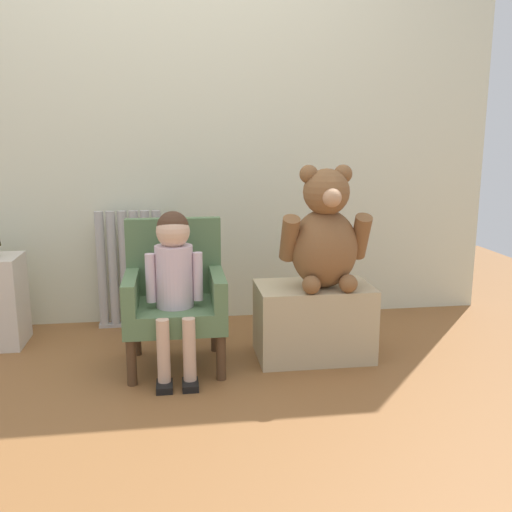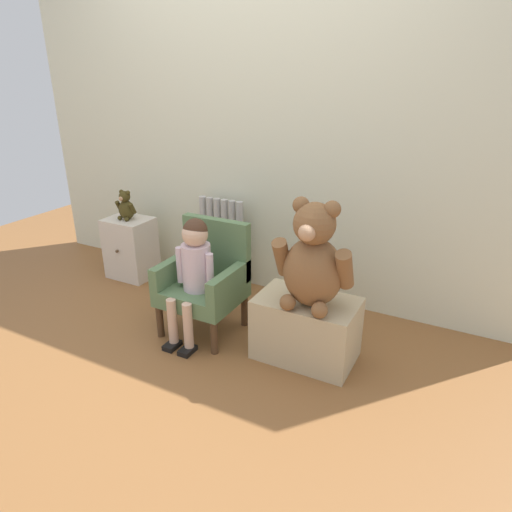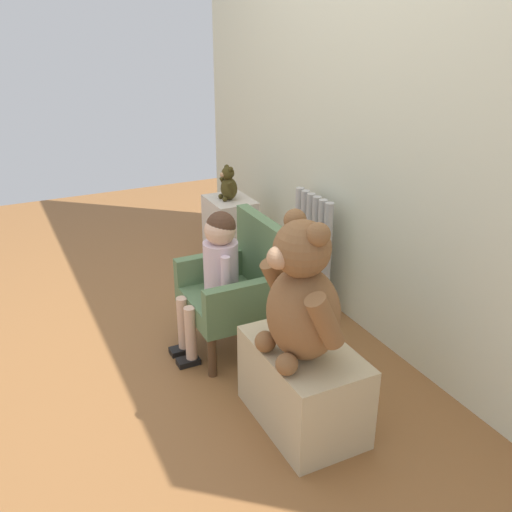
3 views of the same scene
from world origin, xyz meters
The scene contains 9 objects.
ground_plane centered at (0.00, 0.00, 0.00)m, with size 6.00×6.00×0.00m, color brown.
back_wall centered at (0.00, 1.14, 1.20)m, with size 3.80×0.05×2.40m, color beige.
radiator centered at (-0.23, 1.01, 0.33)m, with size 0.37×0.05×0.66m.
small_dresser centered at (-0.93, 0.80, 0.23)m, with size 0.34×0.30×0.47m.
child_armchair centered at (0.02, 0.43, 0.34)m, with size 0.45×0.42×0.68m.
child_figure centered at (0.02, 0.32, 0.49)m, with size 0.25×0.35×0.74m.
low_bench centered at (0.69, 0.42, 0.18)m, with size 0.55×0.34×0.36m, color tan.
large_teddy_bear centered at (0.72, 0.38, 0.61)m, with size 0.42×0.30×0.58m.
small_teddy_bear centered at (-0.93, 0.80, 0.57)m, with size 0.16×0.11×0.22m.
Camera 2 is at (1.46, -1.65, 1.52)m, focal length 32.00 mm.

